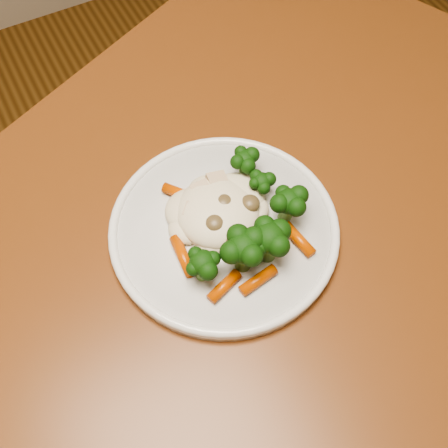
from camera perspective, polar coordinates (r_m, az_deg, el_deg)
name	(u,v)px	position (r m, az deg, el deg)	size (l,w,h in m)	color
dining_table	(231,357)	(0.67, 0.72, -13.33)	(1.34, 1.15, 0.75)	brown
plate	(224,231)	(0.61, 0.00, -0.67)	(0.25, 0.25, 0.01)	white
meal	(237,220)	(0.58, 1.29, 0.37)	(0.16, 0.16, 0.05)	#F6E9C5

